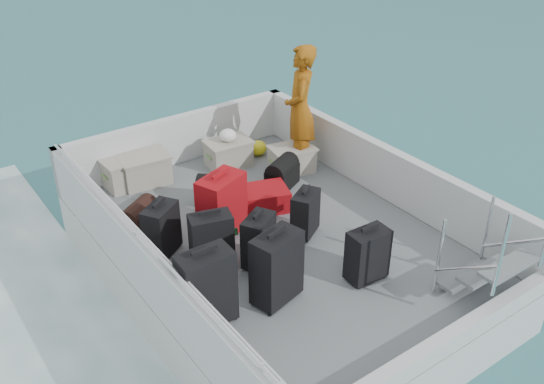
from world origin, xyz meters
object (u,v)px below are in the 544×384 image
(suitcase_7, at_px, (305,214))
(crate_2, at_px, (229,154))
(suitcase_2, at_px, (162,230))
(passenger, at_px, (300,109))
(suitcase_5, at_px, (222,206))
(crate_1, at_px, (145,170))
(suitcase_3, at_px, (277,269))
(suitcase_0, at_px, (207,289))
(crate_3, at_px, (292,160))
(suitcase_4, at_px, (259,241))
(suitcase_6, at_px, (367,255))
(crate_0, at_px, (128,172))
(suitcase_1, at_px, (212,243))
(suitcase_8, at_px, (260,199))

(suitcase_7, bearing_deg, crate_2, 53.78)
(suitcase_2, xyz_separation_m, passenger, (2.55, 0.76, 0.59))
(suitcase_5, bearing_deg, crate_1, 75.96)
(crate_2, xyz_separation_m, passenger, (0.79, -0.63, 0.72))
(suitcase_3, bearing_deg, suitcase_0, 157.22)
(suitcase_2, height_order, suitcase_5, suitcase_5)
(suitcase_3, height_order, crate_3, suitcase_3)
(suitcase_2, height_order, passenger, passenger)
(suitcase_4, bearing_deg, suitcase_5, 61.80)
(suitcase_4, bearing_deg, suitcase_2, 104.54)
(suitcase_5, relative_size, crate_1, 1.22)
(crate_3, bearing_deg, suitcase_0, -141.85)
(suitcase_4, relative_size, suitcase_5, 0.78)
(suitcase_3, distance_m, passenger, 2.98)
(suitcase_2, xyz_separation_m, suitcase_6, (1.55, -1.69, -0.01))
(suitcase_5, relative_size, crate_0, 1.22)
(suitcase_1, height_order, suitcase_8, suitcase_1)
(suitcase_0, distance_m, crate_1, 3.02)
(suitcase_5, xyz_separation_m, crate_2, (1.00, 1.46, -0.21))
(suitcase_4, xyz_separation_m, passenger, (1.78, 1.56, 0.60))
(suitcase_0, relative_size, crate_0, 1.28)
(suitcase_4, distance_m, crate_3, 2.23)
(suitcase_1, bearing_deg, suitcase_2, 134.59)
(suitcase_0, distance_m, suitcase_7, 1.84)
(crate_2, distance_m, crate_3, 0.93)
(suitcase_5, relative_size, suitcase_6, 1.28)
(crate_0, bearing_deg, suitcase_4, -80.53)
(suitcase_3, relative_size, crate_3, 1.34)
(suitcase_2, relative_size, crate_0, 0.98)
(suitcase_0, xyz_separation_m, suitcase_8, (1.61, 1.45, -0.26))
(suitcase_2, xyz_separation_m, crate_1, (0.56, 1.63, -0.12))
(suitcase_0, xyz_separation_m, suitcase_6, (1.72, -0.40, -0.10))
(suitcase_0, bearing_deg, suitcase_6, -10.90)
(crate_1, bearing_deg, suitcase_0, -103.87)
(suitcase_2, bearing_deg, crate_3, -15.93)
(suitcase_7, height_order, suitcase_8, suitcase_7)
(suitcase_8, bearing_deg, suitcase_5, 126.10)
(suitcase_0, height_order, suitcase_7, suitcase_0)
(suitcase_2, xyz_separation_m, crate_2, (1.76, 1.40, -0.13))
(suitcase_5, xyz_separation_m, crate_3, (1.64, 0.79, -0.21))
(suitcase_0, distance_m, suitcase_8, 2.18)
(suitcase_2, relative_size, suitcase_4, 1.02)
(crate_3, xyz_separation_m, passenger, (0.16, 0.04, 0.72))
(suitcase_5, bearing_deg, crate_3, 4.91)
(suitcase_3, height_order, suitcase_5, suitcase_3)
(suitcase_3, height_order, crate_2, suitcase_3)
(suitcase_6, bearing_deg, suitcase_1, 140.48)
(suitcase_4, distance_m, crate_0, 2.56)
(crate_3, bearing_deg, suitcase_8, -149.12)
(suitcase_8, xyz_separation_m, crate_3, (0.95, 0.57, 0.04))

